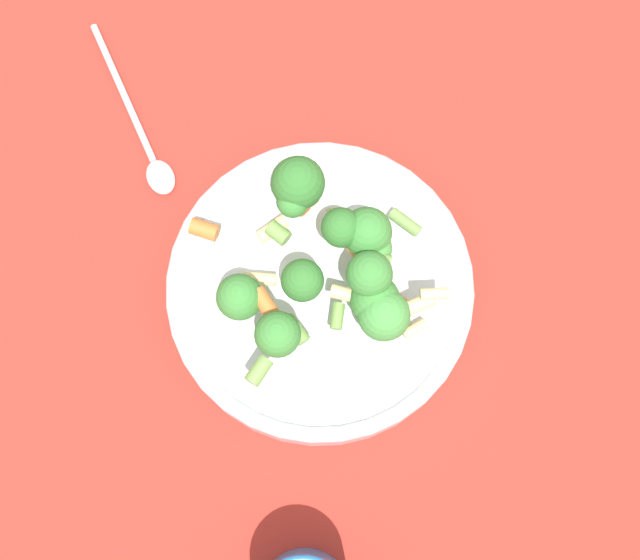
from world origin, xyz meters
TOP-DOWN VIEW (x-y plane):
  - ground_plane at (0.00, 0.00)m, footprint 3.00×3.00m
  - bowl at (0.00, 0.00)m, footprint 0.27×0.27m
  - pasta_salad at (-0.00, -0.01)m, footprint 0.22×0.20m
  - spoon at (0.22, -0.07)m, footprint 0.16×0.13m

SIDE VIEW (x-z plane):
  - ground_plane at x=0.00m, z-range 0.00..0.00m
  - spoon at x=0.22m, z-range 0.00..0.01m
  - bowl at x=0.00m, z-range 0.00..0.05m
  - pasta_salad at x=0.00m, z-range 0.05..0.13m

